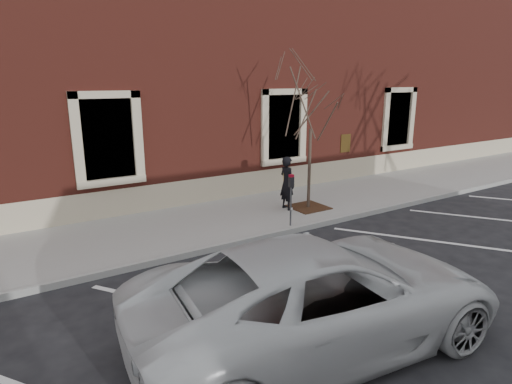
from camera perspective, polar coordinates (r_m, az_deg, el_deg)
ground at (r=11.19m, az=1.67°, el=-6.11°), size 120.00×120.00×0.00m
sidewalk_near at (r=12.57m, az=-2.83°, el=-3.41°), size 40.00×3.50×0.15m
curb_near at (r=11.12m, az=1.81°, el=-5.83°), size 40.00×0.12×0.15m
parking_stripes at (r=9.59m, az=9.19°, el=-9.94°), size 28.00×4.40×0.01m
building_civic at (r=17.41m, az=-13.19°, el=14.35°), size 40.00×8.62×8.00m
man at (r=12.96m, az=4.18°, el=1.20°), size 0.39×0.59×1.63m
parking_meter at (r=11.41m, az=4.70°, el=0.22°), size 0.13×0.10×1.42m
tree_grate at (r=13.36m, az=6.96°, el=-2.00°), size 1.09×1.09×0.03m
sapling at (r=12.84m, az=7.39°, el=11.27°), size 2.65×2.65×4.42m
white_truck at (r=6.74m, az=8.54°, el=-13.29°), size 6.14×3.34×1.64m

